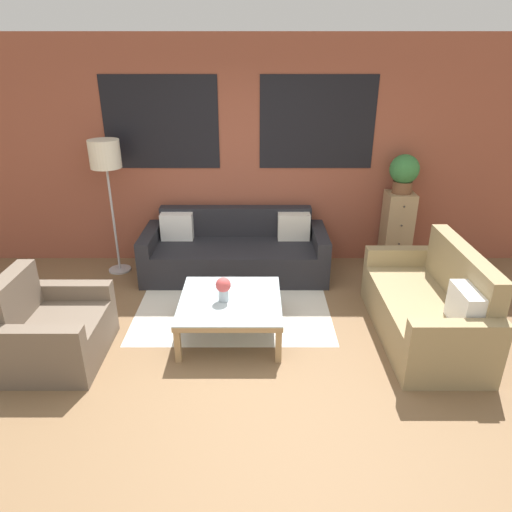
{
  "coord_description": "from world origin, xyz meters",
  "views": [
    {
      "loc": [
        0.2,
        -3.31,
        2.56
      ],
      "look_at": [
        0.19,
        1.23,
        0.55
      ],
      "focal_mm": 32.0,
      "sensor_mm": 36.0,
      "label": 1
    }
  ],
  "objects_px": {
    "settee_vintage": "(430,309)",
    "armchair_corner": "(54,331)",
    "coffee_table": "(231,304)",
    "flower_vase": "(224,288)",
    "floor_lamp": "(107,160)",
    "drawer_cabinet": "(398,230)",
    "couch_dark": "(236,253)",
    "potted_plant": "(405,172)"
  },
  "relations": [
    {
      "from": "settee_vintage",
      "to": "drawer_cabinet",
      "type": "distance_m",
      "value": 1.69
    },
    {
      "from": "settee_vintage",
      "to": "flower_vase",
      "type": "relative_size",
      "value": 6.81
    },
    {
      "from": "armchair_corner",
      "to": "coffee_table",
      "type": "distance_m",
      "value": 1.63
    },
    {
      "from": "settee_vintage",
      "to": "floor_lamp",
      "type": "bearing_deg",
      "value": 156.29
    },
    {
      "from": "floor_lamp",
      "to": "couch_dark",
      "type": "bearing_deg",
      "value": -2.63
    },
    {
      "from": "couch_dark",
      "to": "coffee_table",
      "type": "distance_m",
      "value": 1.4
    },
    {
      "from": "floor_lamp",
      "to": "flower_vase",
      "type": "xyz_separation_m",
      "value": [
        1.45,
        -1.49,
        -0.9
      ]
    },
    {
      "from": "settee_vintage",
      "to": "drawer_cabinet",
      "type": "height_order",
      "value": "drawer_cabinet"
    },
    {
      "from": "armchair_corner",
      "to": "drawer_cabinet",
      "type": "height_order",
      "value": "drawer_cabinet"
    },
    {
      "from": "potted_plant",
      "to": "coffee_table",
      "type": "bearing_deg",
      "value": -141.54
    },
    {
      "from": "settee_vintage",
      "to": "floor_lamp",
      "type": "distance_m",
      "value": 3.91
    },
    {
      "from": "settee_vintage",
      "to": "drawer_cabinet",
      "type": "xyz_separation_m",
      "value": [
        0.14,
        1.68,
        0.18
      ]
    },
    {
      "from": "couch_dark",
      "to": "coffee_table",
      "type": "relative_size",
      "value": 2.3
    },
    {
      "from": "drawer_cabinet",
      "to": "potted_plant",
      "type": "bearing_deg",
      "value": 90.0
    },
    {
      "from": "couch_dark",
      "to": "armchair_corner",
      "type": "distance_m",
      "value": 2.37
    },
    {
      "from": "couch_dark",
      "to": "settee_vintage",
      "type": "relative_size",
      "value": 1.36
    },
    {
      "from": "floor_lamp",
      "to": "flower_vase",
      "type": "distance_m",
      "value": 2.27
    },
    {
      "from": "flower_vase",
      "to": "armchair_corner",
      "type": "bearing_deg",
      "value": -166.72
    },
    {
      "from": "floor_lamp",
      "to": "drawer_cabinet",
      "type": "height_order",
      "value": "floor_lamp"
    },
    {
      "from": "flower_vase",
      "to": "couch_dark",
      "type": "bearing_deg",
      "value": 88.0
    },
    {
      "from": "settee_vintage",
      "to": "armchair_corner",
      "type": "bearing_deg",
      "value": -174.39
    },
    {
      "from": "settee_vintage",
      "to": "flower_vase",
      "type": "bearing_deg",
      "value": 179.58
    },
    {
      "from": "couch_dark",
      "to": "potted_plant",
      "type": "height_order",
      "value": "potted_plant"
    },
    {
      "from": "armchair_corner",
      "to": "potted_plant",
      "type": "height_order",
      "value": "potted_plant"
    },
    {
      "from": "drawer_cabinet",
      "to": "couch_dark",
      "type": "bearing_deg",
      "value": -173.44
    },
    {
      "from": "settee_vintage",
      "to": "armchair_corner",
      "type": "xyz_separation_m",
      "value": [
        -3.5,
        -0.34,
        -0.03
      ]
    },
    {
      "from": "couch_dark",
      "to": "armchair_corner",
      "type": "relative_size",
      "value": 2.4
    },
    {
      "from": "armchair_corner",
      "to": "floor_lamp",
      "type": "bearing_deg",
      "value": 87.94
    },
    {
      "from": "armchair_corner",
      "to": "flower_vase",
      "type": "height_order",
      "value": "armchair_corner"
    },
    {
      "from": "drawer_cabinet",
      "to": "coffee_table",
      "type": "bearing_deg",
      "value": -141.54
    },
    {
      "from": "settee_vintage",
      "to": "potted_plant",
      "type": "relative_size",
      "value": 3.49
    },
    {
      "from": "armchair_corner",
      "to": "coffee_table",
      "type": "xyz_separation_m",
      "value": [
        1.58,
        0.38,
        0.06
      ]
    },
    {
      "from": "coffee_table",
      "to": "floor_lamp",
      "type": "bearing_deg",
      "value": 135.89
    },
    {
      "from": "drawer_cabinet",
      "to": "flower_vase",
      "type": "height_order",
      "value": "drawer_cabinet"
    },
    {
      "from": "couch_dark",
      "to": "coffee_table",
      "type": "height_order",
      "value": "couch_dark"
    },
    {
      "from": "armchair_corner",
      "to": "coffee_table",
      "type": "height_order",
      "value": "armchair_corner"
    },
    {
      "from": "coffee_table",
      "to": "drawer_cabinet",
      "type": "xyz_separation_m",
      "value": [
        2.06,
        1.64,
        0.16
      ]
    },
    {
      "from": "settee_vintage",
      "to": "coffee_table",
      "type": "height_order",
      "value": "settee_vintage"
    },
    {
      "from": "coffee_table",
      "to": "potted_plant",
      "type": "distance_m",
      "value": 2.78
    },
    {
      "from": "settee_vintage",
      "to": "flower_vase",
      "type": "height_order",
      "value": "settee_vintage"
    },
    {
      "from": "floor_lamp",
      "to": "settee_vintage",
      "type": "bearing_deg",
      "value": -23.71
    },
    {
      "from": "coffee_table",
      "to": "floor_lamp",
      "type": "height_order",
      "value": "floor_lamp"
    }
  ]
}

